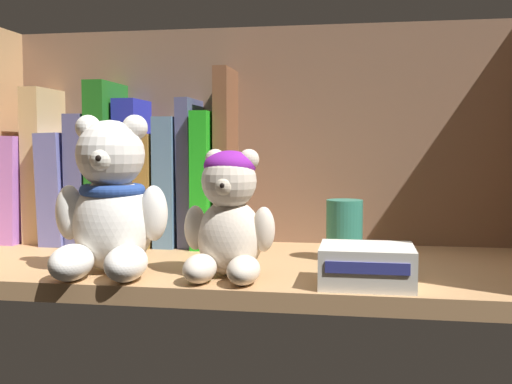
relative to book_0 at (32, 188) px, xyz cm
name	(u,v)px	position (x,y,z in cm)	size (l,w,h in cm)	color
shelf_board	(232,269)	(33.59, -12.63, -8.72)	(72.32, 30.82, 2.00)	tan
shelf_back_panel	(254,142)	(33.59, 3.38, 6.85)	(74.72, 1.20, 33.15)	brown
book_0	(32,188)	(0.00, 0.00, 0.00)	(2.14, 14.18, 15.44)	#A969C7
book_1	(49,165)	(2.88, 0.00, 3.46)	(2.84, 11.42, 22.37)	tan
book_2	(71,187)	(6.40, 0.00, 0.20)	(3.42, 14.82, 15.84)	#6063A7
book_3	(93,179)	(9.81, 0.00, 1.51)	(2.62, 13.48, 18.46)	#53558A
book_4	(113,163)	(12.97, 0.00, 3.80)	(2.92, 13.46, 23.04)	#1D681B
book_5	(135,171)	(16.45, 0.00, 2.60)	(3.25, 9.58, 20.64)	#2429AB
book_6	(156,189)	(19.59, 0.00, 0.12)	(2.25, 13.28, 15.69)	olive
book_7	(175,181)	(22.54, 0.00, 1.27)	(2.85, 12.66, 17.99)	slate
book_8	(194,172)	(25.27, 0.00, 2.57)	(1.82, 11.64, 20.57)	#4D4F7B
book_9	(210,179)	(27.75, 0.00, 1.64)	(2.37, 14.02, 18.71)	green
book_10	(228,158)	(30.31, 0.00, 4.66)	(1.96, 10.35, 24.76)	brown
teddy_bear_larger	(110,206)	(21.82, -21.90, -0.27)	(12.84, 13.13, 17.46)	white
teddy_bear_smaller	(229,217)	(35.17, -21.95, -1.22)	(9.93, 10.03, 13.71)	beige
pillar_candle	(344,230)	(47.10, -9.91, -4.00)	(4.46, 4.46, 7.44)	#2D7A66
small_product_box	(367,265)	(49.70, -23.47, -5.71)	(9.35, 7.96, 4.02)	silver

